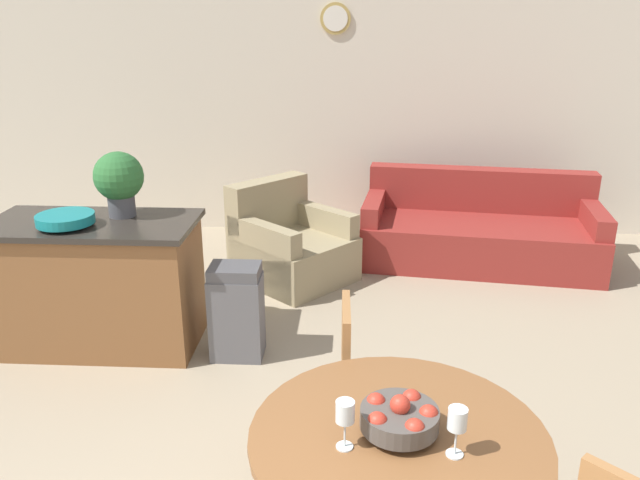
# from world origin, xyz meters

# --- Properties ---
(wall_back) EXTENTS (8.00, 0.09, 2.70)m
(wall_back) POSITION_xyz_m (0.00, 5.55, 1.35)
(wall_back) COLOR beige
(wall_back) RESTS_ON ground_plane
(dining_table) EXTENTS (1.14, 1.14, 0.75)m
(dining_table) POSITION_xyz_m (0.69, 0.84, 0.58)
(dining_table) COLOR brown
(dining_table) RESTS_ON ground_plane
(dining_chair_far_side) EXTENTS (0.43, 0.43, 0.89)m
(dining_chair_far_side) POSITION_xyz_m (0.60, 1.64, 0.49)
(dining_chair_far_side) COLOR #9E6B3D
(dining_chair_far_side) RESTS_ON ground_plane
(fruit_bowl) EXTENTS (0.30, 0.30, 0.17)m
(fruit_bowl) POSITION_xyz_m (0.69, 0.84, 0.82)
(fruit_bowl) COLOR #4C4742
(fruit_bowl) RESTS_ON dining_table
(wine_glass_left) EXTENTS (0.07, 0.07, 0.19)m
(wine_glass_left) POSITION_xyz_m (0.49, 0.75, 0.89)
(wine_glass_left) COLOR silver
(wine_glass_left) RESTS_ON dining_table
(wine_glass_right) EXTENTS (0.07, 0.07, 0.19)m
(wine_glass_right) POSITION_xyz_m (0.89, 0.73, 0.89)
(wine_glass_right) COLOR silver
(wine_glass_right) RESTS_ON dining_table
(kitchen_island) EXTENTS (1.42, 0.71, 0.93)m
(kitchen_island) POSITION_xyz_m (-1.28, 2.80, 0.47)
(kitchen_island) COLOR brown
(kitchen_island) RESTS_ON ground_plane
(teal_bowl) EXTENTS (0.38, 0.38, 0.09)m
(teal_bowl) POSITION_xyz_m (-1.39, 2.68, 0.98)
(teal_bowl) COLOR #147A7F
(teal_bowl) RESTS_ON kitchen_island
(potted_plant) EXTENTS (0.34, 0.34, 0.45)m
(potted_plant) POSITION_xyz_m (-1.10, 2.94, 1.19)
(potted_plant) COLOR #4C4C51
(potted_plant) RESTS_ON kitchen_island
(trash_bin) EXTENTS (0.35, 0.26, 0.67)m
(trash_bin) POSITION_xyz_m (-0.28, 2.68, 0.33)
(trash_bin) COLOR #56565B
(trash_bin) RESTS_ON ground_plane
(couch) EXTENTS (2.30, 1.27, 0.84)m
(couch) POSITION_xyz_m (1.73, 4.64, 0.29)
(couch) COLOR maroon
(couch) RESTS_ON ground_plane
(armchair) EXTENTS (1.22, 1.21, 0.87)m
(armchair) POSITION_xyz_m (-0.05, 4.10, 0.29)
(armchair) COLOR #998966
(armchair) RESTS_ON ground_plane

